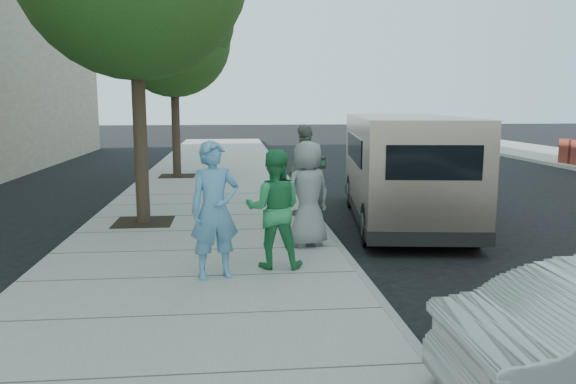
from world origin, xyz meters
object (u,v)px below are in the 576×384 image
Objects in this scene: person_green_shirt at (274,209)px; person_gray_shirt at (308,194)px; person_officer at (215,210)px; van at (403,167)px; person_striped_polo at (306,170)px; parking_meter at (318,177)px; tree_far at (174,34)px.

person_gray_shirt reaches higher than person_green_shirt.
person_officer is at bearing 22.54° from person_gray_shirt.
van is 5.70m from person_officer.
person_green_shirt is 0.89× the size of person_striped_polo.
person_green_shirt is 0.98× the size of person_gray_shirt.
parking_meter is at bearing -105.99° from person_green_shirt.
tree_far is 8.79m from person_striped_polo.
person_striped_polo reaches higher than person_officer.
person_gray_shirt is (-2.45, -2.40, -0.17)m from van.
person_striped_polo reaches higher than parking_meter.
person_officer is at bearing 33.02° from person_green_shirt.
parking_meter is at bearing 41.93° from person_striped_polo.
van is 2.14m from person_striped_polo.
tree_far reaches higher than person_officer.
person_green_shirt is (0.88, 0.44, -0.08)m from person_officer.
parking_meter is at bearing 40.59° from person_officer.
person_gray_shirt is (-0.38, -1.31, -0.12)m from parking_meter.
person_green_shirt is at bearing -77.60° from tree_far.
tree_far is 3.52× the size of person_gray_shirt.
tree_far reaches higher than person_green_shirt.
person_gray_shirt is at bearing -72.48° from tree_far.
van is 3.43m from person_gray_shirt.
tree_far is 12.26m from person_officer.
person_gray_shirt is (3.12, -9.89, -3.81)m from tree_far.
van reaches higher than person_officer.
person_green_shirt is at bearing 25.57° from person_striped_polo.
person_gray_shirt is at bearing 32.99° from person_striped_polo.
van is 3.22× the size of person_striped_polo.
tree_far is at bearing 134.45° from van.
person_striped_polo is (-0.05, 1.41, -0.02)m from parking_meter.
person_officer is at bearing 16.61° from person_striped_polo.
parking_meter is 0.73× the size of person_officer.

